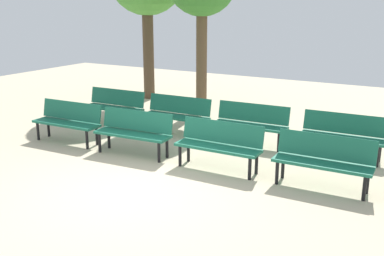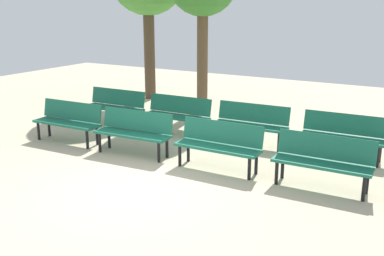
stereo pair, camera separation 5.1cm
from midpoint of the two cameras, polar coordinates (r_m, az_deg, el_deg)
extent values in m
plane|color=#BCAD8E|center=(7.63, -8.05, -7.63)|extent=(24.00, 24.00, 0.00)
cube|color=#19664C|center=(10.27, -15.67, 0.56)|extent=(1.62, 0.50, 0.05)
cube|color=#19664C|center=(10.35, -15.02, 2.12)|extent=(1.60, 0.18, 0.40)
cylinder|color=black|center=(10.70, -18.91, -0.38)|extent=(0.06, 0.06, 0.40)
cylinder|color=black|center=(9.76, -13.20, -1.43)|extent=(0.06, 0.06, 0.40)
cylinder|color=black|center=(10.92, -17.71, 0.02)|extent=(0.06, 0.06, 0.40)
cylinder|color=black|center=(9.99, -12.01, -0.97)|extent=(0.06, 0.06, 0.40)
cube|color=#19664C|center=(9.15, -7.66, -0.80)|extent=(1.63, 0.55, 0.05)
cube|color=#19664C|center=(9.24, -7.04, 0.96)|extent=(1.60, 0.23, 0.40)
cylinder|color=black|center=(9.48, -11.68, -1.84)|extent=(0.06, 0.06, 0.40)
cylinder|color=black|center=(8.73, -4.34, -3.07)|extent=(0.06, 0.06, 0.40)
cylinder|color=black|center=(9.73, -10.55, -1.34)|extent=(0.06, 0.06, 0.40)
cylinder|color=black|center=(8.99, -3.32, -2.49)|extent=(0.06, 0.06, 0.40)
cube|color=#19664C|center=(8.26, 3.06, -2.48)|extent=(1.60, 0.46, 0.05)
cube|color=#19664C|center=(8.36, 3.68, -0.51)|extent=(1.60, 0.14, 0.40)
cylinder|color=black|center=(8.51, -1.68, -3.52)|extent=(0.06, 0.06, 0.40)
cylinder|color=black|center=(7.93, 7.08, -5.10)|extent=(0.06, 0.06, 0.40)
cylinder|color=black|center=(8.77, -0.62, -2.93)|extent=(0.06, 0.06, 0.40)
cylinder|color=black|center=(8.21, 7.93, -4.40)|extent=(0.06, 0.06, 0.40)
cube|color=#19664C|center=(7.72, 15.86, -4.38)|extent=(1.61, 0.47, 0.05)
cube|color=#19664C|center=(7.83, 16.32, -2.24)|extent=(1.60, 0.15, 0.40)
cylinder|color=black|center=(7.81, 10.45, -5.56)|extent=(0.06, 0.06, 0.40)
cylinder|color=black|center=(7.54, 20.66, -7.12)|extent=(0.06, 0.06, 0.40)
cylinder|color=black|center=(8.10, 11.17, -4.83)|extent=(0.06, 0.06, 0.40)
cylinder|color=black|center=(7.84, 21.01, -6.30)|extent=(0.06, 0.06, 0.40)
cube|color=#19664C|center=(11.50, -10.04, 2.46)|extent=(1.61, 0.48, 0.05)
cube|color=#19664C|center=(11.60, -9.49, 3.84)|extent=(1.60, 0.17, 0.40)
cylinder|color=black|center=(11.87, -13.13, 1.57)|extent=(0.06, 0.06, 0.40)
cylinder|color=black|center=(11.02, -7.62, 0.77)|extent=(0.06, 0.06, 0.40)
cylinder|color=black|center=(12.10, -12.14, 1.89)|extent=(0.06, 0.06, 0.40)
cylinder|color=black|center=(11.27, -6.68, 1.14)|extent=(0.06, 0.06, 0.40)
cube|color=#19664C|center=(10.49, -2.23, 1.43)|extent=(1.61, 0.49, 0.05)
cube|color=#19664C|center=(10.60, -1.70, 2.95)|extent=(1.60, 0.17, 0.40)
cylinder|color=black|center=(10.78, -5.86, 0.50)|extent=(0.06, 0.06, 0.40)
cylinder|color=black|center=(10.09, 0.77, -0.47)|extent=(0.06, 0.06, 0.40)
cylinder|color=black|center=(11.03, -4.94, 0.88)|extent=(0.06, 0.06, 0.40)
cylinder|color=black|center=(10.36, 1.58, -0.04)|extent=(0.06, 0.06, 0.40)
cube|color=#19664C|center=(9.78, 7.11, 0.29)|extent=(1.62, 0.51, 0.05)
cube|color=#19664C|center=(9.90, 7.56, 1.92)|extent=(1.60, 0.19, 0.40)
cylinder|color=black|center=(9.95, 2.97, -0.70)|extent=(0.06, 0.06, 0.40)
cylinder|color=black|center=(9.49, 10.69, -1.78)|extent=(0.06, 0.06, 0.40)
cylinder|color=black|center=(10.24, 3.71, -0.26)|extent=(0.06, 0.06, 0.40)
cylinder|color=black|center=(9.78, 11.23, -1.28)|extent=(0.06, 0.06, 0.40)
cube|color=#19664C|center=(9.30, 18.14, -1.18)|extent=(1.61, 0.50, 0.05)
cube|color=#19664C|center=(9.43, 18.48, 0.56)|extent=(1.60, 0.18, 0.40)
cylinder|color=black|center=(9.34, 13.63, -2.22)|extent=(0.06, 0.06, 0.40)
cylinder|color=black|center=(9.14, 22.16, -3.36)|extent=(0.06, 0.06, 0.40)
cylinder|color=black|center=(9.64, 14.11, -1.70)|extent=(0.06, 0.06, 0.40)
cylinder|color=black|center=(9.44, 22.37, -2.79)|extent=(0.06, 0.06, 0.40)
cylinder|color=brown|center=(12.77, 1.09, 8.82)|extent=(0.30, 0.30, 2.99)
cylinder|color=#4C3A28|center=(14.53, -5.60, 9.70)|extent=(0.34, 0.34, 3.06)
camera|label=1|loc=(0.03, -90.16, -0.04)|focal=42.45mm
camera|label=2|loc=(0.03, 89.84, 0.04)|focal=42.45mm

